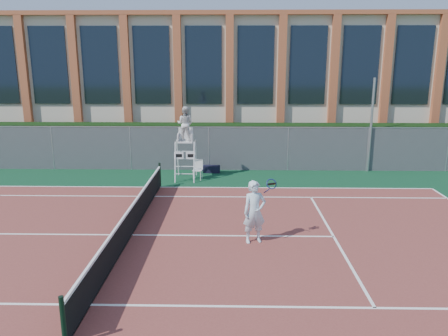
{
  "coord_description": "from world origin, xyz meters",
  "views": [
    {
      "loc": [
        3.21,
        -12.9,
        5.36
      ],
      "look_at": [
        2.88,
        3.0,
        1.51
      ],
      "focal_mm": 35.0,
      "sensor_mm": 36.0,
      "label": 1
    }
  ],
  "objects_px": {
    "steel_pole": "(371,126)",
    "plastic_chair": "(198,168)",
    "tennis_player": "(255,212)",
    "umpire_chair": "(185,126)"
  },
  "relations": [
    {
      "from": "steel_pole",
      "to": "umpire_chair",
      "type": "relative_size",
      "value": 1.35
    },
    {
      "from": "steel_pole",
      "to": "tennis_player",
      "type": "distance_m",
      "value": 11.12
    },
    {
      "from": "steel_pole",
      "to": "umpire_chair",
      "type": "xyz_separation_m",
      "value": [
        -9.04,
        -1.65,
        0.2
      ]
    },
    {
      "from": "steel_pole",
      "to": "tennis_player",
      "type": "relative_size",
      "value": 2.42
    },
    {
      "from": "steel_pole",
      "to": "plastic_chair",
      "type": "xyz_separation_m",
      "value": [
        -8.47,
        -1.68,
        -1.78
      ]
    },
    {
      "from": "umpire_chair",
      "to": "tennis_player",
      "type": "height_order",
      "value": "umpire_chair"
    },
    {
      "from": "plastic_chair",
      "to": "tennis_player",
      "type": "relative_size",
      "value": 0.48
    },
    {
      "from": "plastic_chair",
      "to": "tennis_player",
      "type": "bearing_deg",
      "value": -72.88
    },
    {
      "from": "steel_pole",
      "to": "umpire_chair",
      "type": "height_order",
      "value": "steel_pole"
    },
    {
      "from": "steel_pole",
      "to": "plastic_chair",
      "type": "bearing_deg",
      "value": -168.77
    }
  ]
}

